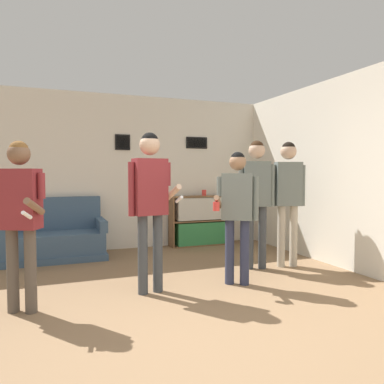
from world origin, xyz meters
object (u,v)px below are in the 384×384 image
person_watcher_holding_cup (237,204)px  bottle_on_floor (31,263)px  person_spectator_far_right (288,189)px  person_player_foreground_left (20,208)px  couch (54,239)px  person_spectator_near_bookshelf (256,189)px  person_player_foreground_center (150,194)px  bookshelf (201,221)px  drinking_cup (204,193)px

person_watcher_holding_cup → bottle_on_floor: bearing=146.5°
person_spectator_far_right → person_player_foreground_left: bearing=-170.6°
couch → person_spectator_near_bookshelf: person_spectator_near_bookshelf is taller
person_player_foreground_left → person_player_foreground_center: bearing=5.5°
person_spectator_far_right → couch: bearing=151.1°
person_spectator_near_bookshelf → person_spectator_far_right: 0.49m
person_watcher_holding_cup → person_spectator_far_right: size_ratio=0.89×
person_spectator_near_bookshelf → person_spectator_far_right: person_spectator_near_bookshelf is taller
couch → bottle_on_floor: couch is taller
bookshelf → person_player_foreground_center: bearing=-124.0°
bottle_on_floor → person_player_foreground_left: bearing=-90.7°
bookshelf → person_watcher_holding_cup: size_ratio=0.73×
person_player_foreground_center → bottle_on_floor: person_player_foreground_center is taller
bookshelf → person_spectator_near_bookshelf: (0.07, -1.85, 0.65)m
person_player_foreground_center → person_spectator_near_bookshelf: bearing=16.7°
person_watcher_holding_cup → couch: bearing=132.3°
person_player_foreground_left → person_spectator_far_right: (3.44, 0.57, 0.10)m
person_spectator_far_right → person_spectator_near_bookshelf: bearing=173.6°
person_player_foreground_left → person_spectator_far_right: size_ratio=0.93×
person_player_foreground_left → couch: bearing=81.7°
bottle_on_floor → person_spectator_far_right: bearing=-16.9°
drinking_cup → bottle_on_floor: bearing=-163.5°
person_spectator_near_bookshelf → bottle_on_floor: 3.26m
bookshelf → drinking_cup: drinking_cup is taller
person_player_foreground_center → bottle_on_floor: 2.20m
bookshelf → bottle_on_floor: 3.02m
person_player_foreground_left → drinking_cup: bearing=39.9°
bookshelf → drinking_cup: bearing=0.6°
person_player_foreground_center → drinking_cup: person_player_foreground_center is taller
couch → bookshelf: couch is taller
person_player_foreground_left → person_spectator_near_bookshelf: (2.96, 0.62, 0.10)m
person_watcher_holding_cup → bookshelf: bearing=77.6°
person_spectator_near_bookshelf → bottle_on_floor: bearing=161.5°
person_watcher_holding_cup → person_player_foreground_center: bearing=176.5°
couch → person_spectator_far_right: 3.64m
person_spectator_near_bookshelf → drinking_cup: bearing=90.1°
person_player_foreground_left → bottle_on_floor: 1.84m
bookshelf → person_spectator_far_right: size_ratio=0.66×
person_player_foreground_left → person_player_foreground_center: person_player_foreground_center is taller
person_player_foreground_center → person_spectator_near_bookshelf: person_spectator_near_bookshelf is taller
person_spectator_near_bookshelf → person_player_foreground_left: bearing=-168.1°
bookshelf → bottle_on_floor: (-2.87, -0.87, -0.35)m
bookshelf → person_spectator_far_right: person_spectator_far_right is taller
person_player_foreground_left → person_spectator_far_right: bearing=9.4°
bookshelf → person_spectator_far_right: 2.09m
couch → drinking_cup: drinking_cup is taller
couch → person_spectator_far_right: person_spectator_far_right is taller
person_player_foreground_left → person_watcher_holding_cup: person_player_foreground_left is taller
person_player_foreground_center → bottle_on_floor: bearing=131.0°
person_spectator_near_bookshelf → bookshelf: bearing=92.1°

